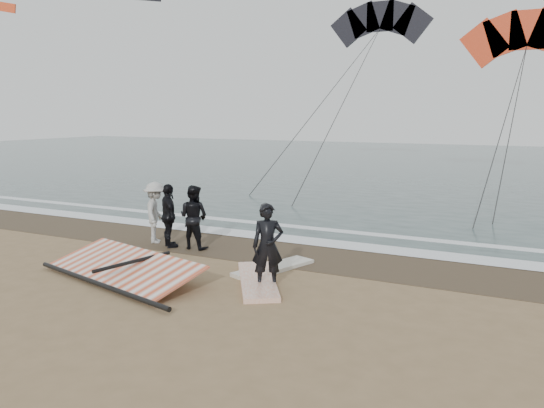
{
  "coord_description": "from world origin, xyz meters",
  "views": [
    {
      "loc": [
        5.69,
        -8.36,
        3.76
      ],
      "look_at": [
        0.18,
        3.0,
        1.6
      ],
      "focal_mm": 35.0,
      "sensor_mm": 36.0,
      "label": 1
    }
  ],
  "objects_px": {
    "board_white": "(257,280)",
    "sail_rig": "(125,269)",
    "board_cream": "(274,268)",
    "man_main": "(268,246)"
  },
  "relations": [
    {
      "from": "board_white",
      "to": "board_cream",
      "type": "xyz_separation_m",
      "value": [
        -0.1,
        1.06,
        -0.01
      ]
    },
    {
      "from": "board_white",
      "to": "sail_rig",
      "type": "relative_size",
      "value": 0.58
    },
    {
      "from": "board_white",
      "to": "sail_rig",
      "type": "xyz_separation_m",
      "value": [
        -2.96,
        -0.96,
        0.14
      ]
    },
    {
      "from": "board_cream",
      "to": "sail_rig",
      "type": "height_order",
      "value": "sail_rig"
    },
    {
      "from": "board_cream",
      "to": "sail_rig",
      "type": "xyz_separation_m",
      "value": [
        -2.86,
        -2.02,
        0.15
      ]
    },
    {
      "from": "board_white",
      "to": "board_cream",
      "type": "distance_m",
      "value": 1.07
    },
    {
      "from": "man_main",
      "to": "sail_rig",
      "type": "bearing_deg",
      "value": 163.27
    },
    {
      "from": "sail_rig",
      "to": "man_main",
      "type": "bearing_deg",
      "value": 13.01
    },
    {
      "from": "sail_rig",
      "to": "board_white",
      "type": "bearing_deg",
      "value": 17.94
    },
    {
      "from": "man_main",
      "to": "board_cream",
      "type": "bearing_deg",
      "value": 80.32
    }
  ]
}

